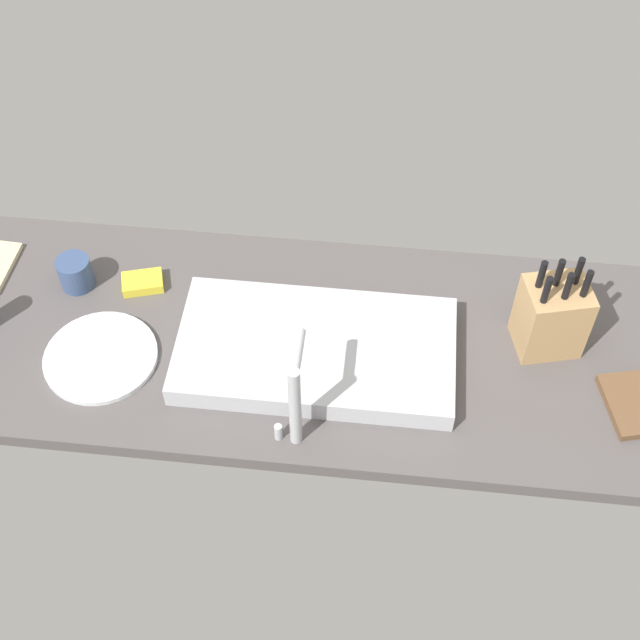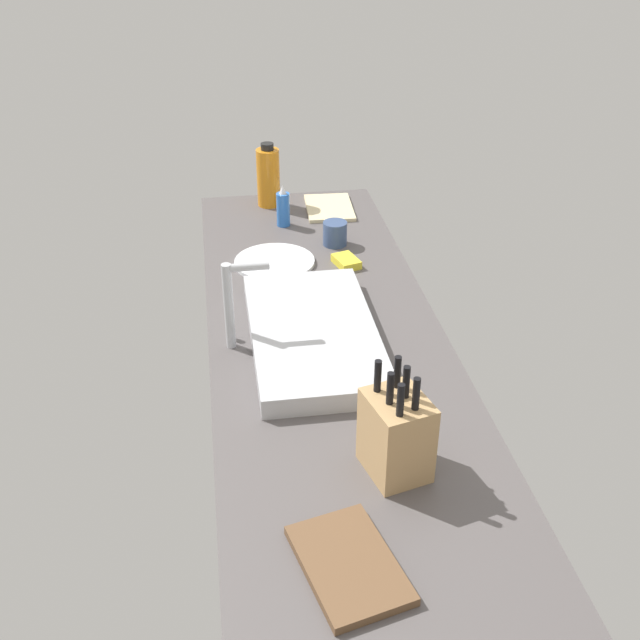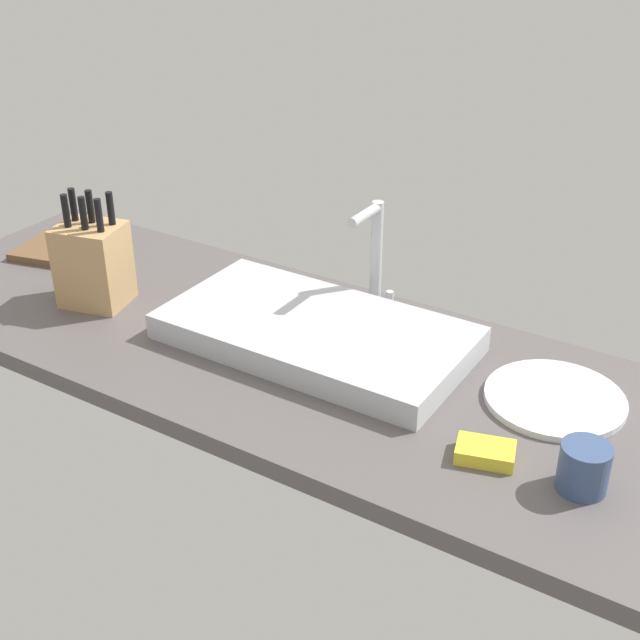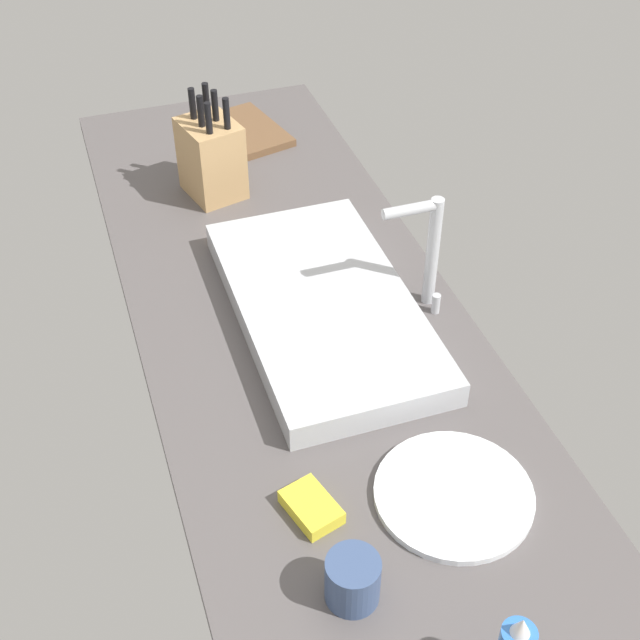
{
  "view_description": "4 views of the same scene",
  "coord_description": "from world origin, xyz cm",
  "px_view_note": "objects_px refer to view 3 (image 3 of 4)",
  "views": [
    {
      "loc": [
        -16.6,
        114.17,
        153.31
      ],
      "look_at": [
        -3.99,
        -2.03,
        8.71
      ],
      "focal_mm": 49.49,
      "sensor_mm": 36.0,
      "label": 1
    },
    {
      "loc": [
        -163.32,
        26.21,
        107.35
      ],
      "look_at": [
        -1.61,
        1.97,
        8.75
      ],
      "focal_mm": 43.06,
      "sensor_mm": 36.0,
      "label": 2
    },
    {
      "loc": [
        71.19,
        -113.96,
        85.42
      ],
      "look_at": [
        -1.56,
        2.0,
        10.34
      ],
      "focal_mm": 47.53,
      "sensor_mm": 36.0,
      "label": 3
    },
    {
      "loc": [
        110.35,
        -34.9,
        107.87
      ],
      "look_at": [
        3.19,
        1.0,
        9.4
      ],
      "focal_mm": 48.3,
      "sensor_mm": 36.0,
      "label": 4
    }
  ],
  "objects_px": {
    "cutting_board": "(68,252)",
    "dinner_plate": "(555,399)",
    "knife_block": "(93,263)",
    "dish_sponge": "(485,452)",
    "coffee_mug": "(584,468)",
    "sink_basin": "(316,333)",
    "faucet": "(375,249)"
  },
  "relations": [
    {
      "from": "cutting_board",
      "to": "dinner_plate",
      "type": "xyz_separation_m",
      "value": [
        1.16,
        0.01,
        -0.0
      ]
    },
    {
      "from": "cutting_board",
      "to": "dinner_plate",
      "type": "height_order",
      "value": "cutting_board"
    },
    {
      "from": "dish_sponge",
      "to": "cutting_board",
      "type": "bearing_deg",
      "value": 170.02
    },
    {
      "from": "knife_block",
      "to": "coffee_mug",
      "type": "height_order",
      "value": "knife_block"
    },
    {
      "from": "cutting_board",
      "to": "dish_sponge",
      "type": "distance_m",
      "value": 1.14
    },
    {
      "from": "faucet",
      "to": "dish_sponge",
      "type": "relative_size",
      "value": 2.52
    },
    {
      "from": "coffee_mug",
      "to": "cutting_board",
      "type": "bearing_deg",
      "value": 171.59
    },
    {
      "from": "knife_block",
      "to": "cutting_board",
      "type": "xyz_separation_m",
      "value": [
        -0.23,
        0.13,
        -0.08
      ]
    },
    {
      "from": "sink_basin",
      "to": "dinner_plate",
      "type": "distance_m",
      "value": 0.45
    },
    {
      "from": "dinner_plate",
      "to": "dish_sponge",
      "type": "relative_size",
      "value": 2.66
    },
    {
      "from": "cutting_board",
      "to": "dish_sponge",
      "type": "relative_size",
      "value": 2.56
    },
    {
      "from": "faucet",
      "to": "dish_sponge",
      "type": "bearing_deg",
      "value": -41.72
    },
    {
      "from": "sink_basin",
      "to": "cutting_board",
      "type": "bearing_deg",
      "value": 176.79
    },
    {
      "from": "sink_basin",
      "to": "knife_block",
      "type": "bearing_deg",
      "value": -168.99
    },
    {
      "from": "sink_basin",
      "to": "cutting_board",
      "type": "distance_m",
      "value": 0.71
    },
    {
      "from": "knife_block",
      "to": "dish_sponge",
      "type": "relative_size",
      "value": 2.65
    },
    {
      "from": "cutting_board",
      "to": "coffee_mug",
      "type": "distance_m",
      "value": 1.28
    },
    {
      "from": "coffee_mug",
      "to": "dinner_plate",
      "type": "bearing_deg",
      "value": 117.83
    },
    {
      "from": "cutting_board",
      "to": "faucet",
      "type": "bearing_deg",
      "value": 11.74
    },
    {
      "from": "sink_basin",
      "to": "knife_block",
      "type": "xyz_separation_m",
      "value": [
        -0.48,
        -0.09,
        0.06
      ]
    },
    {
      "from": "coffee_mug",
      "to": "knife_block",
      "type": "bearing_deg",
      "value": 177.02
    },
    {
      "from": "dinner_plate",
      "to": "coffee_mug",
      "type": "distance_m",
      "value": 0.23
    },
    {
      "from": "sink_basin",
      "to": "dish_sponge",
      "type": "xyz_separation_m",
      "value": [
        0.41,
        -0.16,
        -0.01
      ]
    },
    {
      "from": "faucet",
      "to": "dinner_plate",
      "type": "bearing_deg",
      "value": -17.8
    },
    {
      "from": "faucet",
      "to": "sink_basin",
      "type": "bearing_deg",
      "value": -95.34
    },
    {
      "from": "faucet",
      "to": "knife_block",
      "type": "relative_size",
      "value": 0.95
    },
    {
      "from": "sink_basin",
      "to": "dinner_plate",
      "type": "xyz_separation_m",
      "value": [
        0.45,
        0.05,
        -0.02
      ]
    },
    {
      "from": "knife_block",
      "to": "dish_sponge",
      "type": "xyz_separation_m",
      "value": [
        0.89,
        -0.06,
        -0.08
      ]
    },
    {
      "from": "faucet",
      "to": "coffee_mug",
      "type": "bearing_deg",
      "value": -32.22
    },
    {
      "from": "faucet",
      "to": "cutting_board",
      "type": "xyz_separation_m",
      "value": [
        -0.73,
        -0.15,
        -0.12
      ]
    },
    {
      "from": "knife_block",
      "to": "dinner_plate",
      "type": "height_order",
      "value": "knife_block"
    },
    {
      "from": "cutting_board",
      "to": "coffee_mug",
      "type": "xyz_separation_m",
      "value": [
        1.27,
        -0.19,
        0.03
      ]
    }
  ]
}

